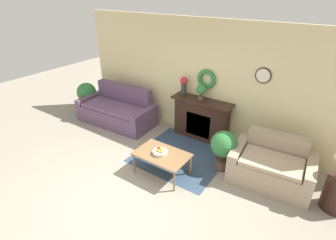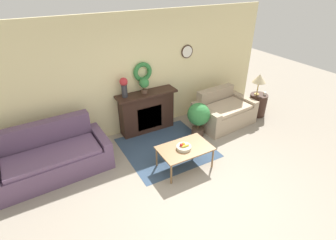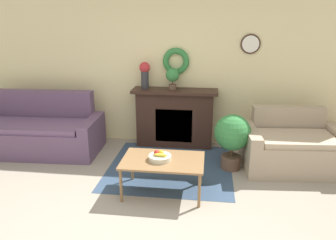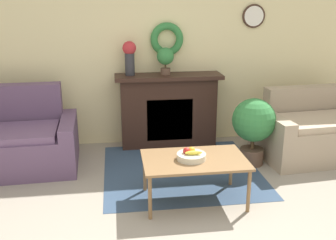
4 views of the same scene
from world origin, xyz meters
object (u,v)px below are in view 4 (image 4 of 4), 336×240
fireplace (168,110)px  vase_on_mantel_left (130,55)px  loveseat_right (314,132)px  potted_plant_on_mantel (165,58)px  coffee_table (194,162)px  potted_plant_floor_by_loveseat (254,124)px  fruit_bowl (191,156)px

fireplace → vase_on_mantel_left: bearing=179.4°
loveseat_right → potted_plant_on_mantel: bearing=156.5°
coffee_table → potted_plant_floor_by_loveseat: potted_plant_floor_by_loveseat is taller
fireplace → vase_on_mantel_left: 0.90m
loveseat_right → fruit_bowl: 2.07m
loveseat_right → vase_on_mantel_left: size_ratio=3.39×
fruit_bowl → potted_plant_floor_by_loveseat: bearing=41.7°
vase_on_mantel_left → fireplace: bearing=-0.6°
loveseat_right → fruit_bowl: loveseat_right is taller
loveseat_right → fruit_bowl: size_ratio=5.28×
fireplace → loveseat_right: (1.80, -0.64, -0.19)m
fireplace → fruit_bowl: bearing=-90.2°
potted_plant_on_mantel → potted_plant_floor_by_loveseat: potted_plant_on_mantel is taller
potted_plant_floor_by_loveseat → vase_on_mantel_left: bearing=150.1°
vase_on_mantel_left → potted_plant_floor_by_loveseat: vase_on_mantel_left is taller
coffee_table → potted_plant_floor_by_loveseat: size_ratio=1.23×
fruit_bowl → potted_plant_floor_by_loveseat: (0.92, 0.82, 0.02)m
loveseat_right → coffee_table: loveseat_right is taller
fireplace → loveseat_right: fireplace is taller
fireplace → fruit_bowl: fireplace is taller
vase_on_mantel_left → coffee_table: bearing=-71.9°
fireplace → vase_on_mantel_left: size_ratio=3.22×
vase_on_mantel_left → potted_plant_on_mantel: vase_on_mantel_left is taller
loveseat_right → coffee_table: (-1.77, -0.98, 0.11)m
loveseat_right → potted_plant_floor_by_loveseat: bearing=-173.8°
loveseat_right → potted_plant_floor_by_loveseat: (-0.89, -0.17, 0.20)m
coffee_table → fruit_bowl: 0.09m
potted_plant_floor_by_loveseat → loveseat_right: bearing=10.9°
vase_on_mantel_left → potted_plant_on_mantel: (0.46, -0.02, -0.04)m
coffee_table → fruit_bowl: bearing=-162.8°
coffee_table → potted_plant_floor_by_loveseat: bearing=42.4°
fireplace → coffee_table: bearing=-89.0°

